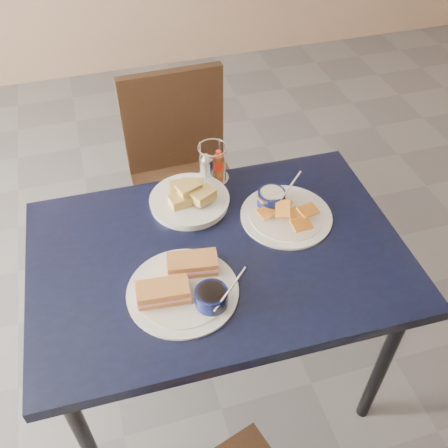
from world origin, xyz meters
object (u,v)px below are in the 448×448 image
object	(u,v)px
sandwich_plate	(186,286)
condiment_caddy	(211,166)
plantain_plate	(282,210)
bread_basket	(190,198)
dining_table	(218,268)
chair_far	(182,165)

from	to	relation	value
sandwich_plate	condiment_caddy	xyz separation A→B (m)	(0.20, 0.45, 0.03)
plantain_plate	bread_basket	world-z (taller)	plantain_plate
dining_table	condiment_caddy	xyz separation A→B (m)	(0.07, 0.34, 0.13)
chair_far	plantain_plate	bearing A→B (deg)	-72.54
bread_basket	dining_table	bearing A→B (deg)	-82.46
sandwich_plate	condiment_caddy	distance (m)	0.50
dining_table	plantain_plate	size ratio (longest dim) A/B	3.87
chair_far	condiment_caddy	bearing A→B (deg)	-85.74
sandwich_plate	condiment_caddy	world-z (taller)	condiment_caddy
chair_far	bread_basket	distance (m)	0.56
dining_table	condiment_caddy	distance (m)	0.37
bread_basket	condiment_caddy	size ratio (longest dim) A/B	1.88
plantain_plate	condiment_caddy	size ratio (longest dim) A/B	2.15
dining_table	plantain_plate	world-z (taller)	plantain_plate
dining_table	plantain_plate	distance (m)	0.28
chair_far	plantain_plate	size ratio (longest dim) A/B	3.12
condiment_caddy	plantain_plate	bearing A→B (deg)	-54.54
chair_far	bread_basket	world-z (taller)	chair_far
bread_basket	condiment_caddy	world-z (taller)	condiment_caddy
chair_far	plantain_plate	xyz separation A→B (m)	(0.20, -0.62, 0.25)
chair_far	dining_table	bearing A→B (deg)	-93.44
bread_basket	condiment_caddy	distance (m)	0.15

